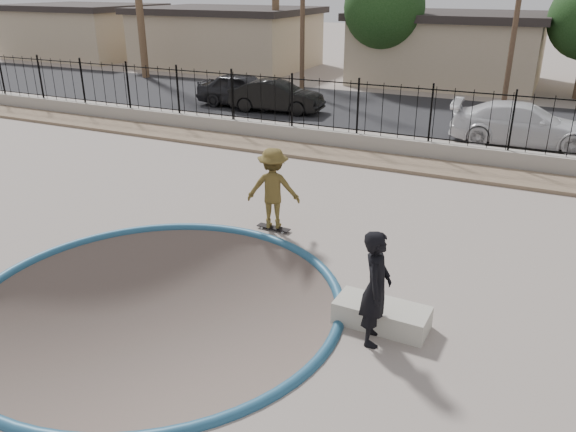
# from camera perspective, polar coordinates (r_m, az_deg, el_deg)

# --- Properties ---
(ground) EXTENTS (120.00, 120.00, 2.20)m
(ground) POSITION_cam_1_polar(r_m,az_deg,el_deg) (21.98, 8.22, 5.03)
(ground) COLOR gray
(ground) RESTS_ON ground
(bowl_pit) EXTENTS (6.84, 6.84, 1.80)m
(bowl_pit) POSITION_cam_1_polar(r_m,az_deg,el_deg) (10.83, -13.25, -8.46)
(bowl_pit) COLOR #52463F
(bowl_pit) RESTS_ON ground
(coping_ring) EXTENTS (7.04, 7.04, 0.20)m
(coping_ring) POSITION_cam_1_polar(r_m,az_deg,el_deg) (10.83, -13.25, -8.46)
(coping_ring) COLOR #225171
(coping_ring) RESTS_ON ground
(rock_strip) EXTENTS (42.00, 1.60, 0.11)m
(rock_strip) POSITION_cam_1_polar(r_m,az_deg,el_deg) (19.10, 5.83, 6.06)
(rock_strip) COLOR #8B735B
(rock_strip) RESTS_ON ground
(retaining_wall) EXTENTS (42.00, 0.45, 0.60)m
(retaining_wall) POSITION_cam_1_polar(r_m,az_deg,el_deg) (20.04, 6.94, 7.53)
(retaining_wall) COLOR gray
(retaining_wall) RESTS_ON ground
(fence) EXTENTS (40.00, 0.04, 1.80)m
(fence) POSITION_cam_1_polar(r_m,az_deg,el_deg) (19.76, 7.11, 10.89)
(fence) COLOR black
(fence) RESTS_ON retaining_wall
(street) EXTENTS (90.00, 8.00, 0.04)m
(street) POSITION_cam_1_polar(r_m,az_deg,el_deg) (26.37, 11.74, 10.27)
(street) COLOR black
(street) RESTS_ON ground
(house_west_far) EXTENTS (10.60, 8.60, 3.90)m
(house_west_far) POSITION_cam_1_polar(r_m,az_deg,el_deg) (48.67, -20.04, 17.29)
(house_west_far) COLOR tan
(house_west_far) RESTS_ON ground
(house_west) EXTENTS (11.60, 8.60, 3.90)m
(house_west) POSITION_cam_1_polar(r_m,az_deg,el_deg) (40.64, -6.20, 17.63)
(house_west) COLOR tan
(house_west) RESTS_ON ground
(house_center) EXTENTS (10.60, 8.60, 3.90)m
(house_center) POSITION_cam_1_polar(r_m,az_deg,el_deg) (35.28, 16.04, 16.17)
(house_center) COLOR tan
(house_center) RESTS_ON ground
(street_tree_left) EXTENTS (4.32, 4.32, 6.36)m
(street_tree_left) POSITION_cam_1_polar(r_m,az_deg,el_deg) (32.40, 9.74, 20.11)
(street_tree_left) COLOR #473323
(street_tree_left) RESTS_ON ground
(skater) EXTENTS (1.40, 1.06, 1.92)m
(skater) POSITION_cam_1_polar(r_m,az_deg,el_deg) (13.08, -1.51, 2.42)
(skater) COLOR olive
(skater) RESTS_ON ground
(skateboard) EXTENTS (0.84, 0.25, 0.07)m
(skateboard) POSITION_cam_1_polar(r_m,az_deg,el_deg) (13.42, -1.47, -1.19)
(skateboard) COLOR black
(skateboard) RESTS_ON ground
(videographer) EXTENTS (0.57, 0.78, 1.97)m
(videographer) POSITION_cam_1_polar(r_m,az_deg,el_deg) (9.11, 8.92, -7.24)
(videographer) COLOR black
(videographer) RESTS_ON ground
(concrete_ledge) EXTENTS (1.62, 0.75, 0.40)m
(concrete_ledge) POSITION_cam_1_polar(r_m,az_deg,el_deg) (9.92, 9.48, -9.90)
(concrete_ledge) COLOR #B4B0A0
(concrete_ledge) RESTS_ON ground
(car_a) EXTENTS (4.55, 1.98, 1.53)m
(car_a) POSITION_cam_1_polar(r_m,az_deg,el_deg) (27.02, -4.49, 12.65)
(car_a) COLOR black
(car_a) RESTS_ON street
(car_b) EXTENTS (4.34, 1.89, 1.39)m
(car_b) POSITION_cam_1_polar(r_m,az_deg,el_deg) (25.78, -1.18, 12.07)
(car_b) COLOR black
(car_b) RESTS_ON street
(car_c) EXTENTS (5.21, 2.40, 1.48)m
(car_c) POSITION_cam_1_polar(r_m,az_deg,el_deg) (22.00, 22.82, 8.57)
(car_c) COLOR white
(car_c) RESTS_ON street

